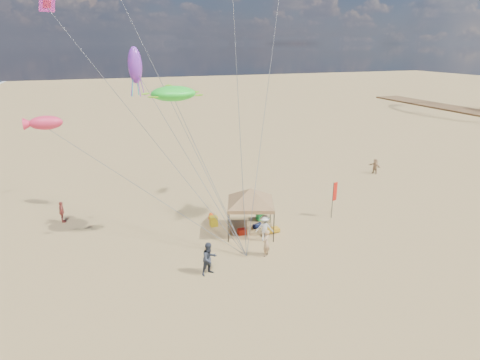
{
  "coord_description": "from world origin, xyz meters",
  "views": [
    {
      "loc": [
        -8.26,
        -19.55,
        12.1
      ],
      "look_at": [
        0.0,
        3.0,
        4.0
      ],
      "focal_mm": 30.31,
      "sensor_mm": 36.0,
      "label": 1
    }
  ],
  "objects": [
    {
      "name": "cooler_red",
      "position": [
        0.29,
        3.41,
        0.19
      ],
      "size": [
        0.54,
        0.38,
        0.38
      ],
      "primitive_type": "cube",
      "color": "red",
      "rests_on": "ground"
    },
    {
      "name": "fish_kite",
      "position": [
        -10.66,
        4.45,
        8.05
      ],
      "size": [
        1.74,
        0.92,
        0.76
      ],
      "primitive_type": "ellipsoid",
      "rotation": [
        0.0,
        0.0,
        -0.04
      ],
      "color": "#FF3259",
      "rests_on": "ground"
    },
    {
      "name": "stunt_kite_pink",
      "position": [
        -10.3,
        12.77,
        14.64
      ],
      "size": [
        1.16,
        0.86,
        0.97
      ],
      "primitive_type": "cube",
      "rotation": [
        0.44,
        0.0,
        0.42
      ],
      "color": "#F03AD4",
      "rests_on": "ground"
    },
    {
      "name": "ground",
      "position": [
        0.0,
        0.0,
        0.0
      ],
      "size": [
        280.0,
        280.0,
        0.0
      ],
      "primitive_type": "plane",
      "color": "tan",
      "rests_on": "ground"
    },
    {
      "name": "feather_flag",
      "position": [
        7.52,
        3.74,
        1.86
      ],
      "size": [
        0.41,
        0.14,
        2.76
      ],
      "color": "black",
      "rests_on": "ground"
    },
    {
      "name": "cooler_blue",
      "position": [
        3.49,
        6.62,
        0.19
      ],
      "size": [
        0.54,
        0.38,
        0.38
      ],
      "primitive_type": "cube",
      "color": "#143EA3",
      "rests_on": "ground"
    },
    {
      "name": "person_near_c",
      "position": [
        1.35,
        2.09,
        0.88
      ],
      "size": [
        1.3,
        1.05,
        1.76
      ],
      "primitive_type": "imported",
      "rotation": [
        0.0,
        0.0,
        2.74
      ],
      "color": "white",
      "rests_on": "ground"
    },
    {
      "name": "person_far_a",
      "position": [
        -11.04,
        9.64,
        0.78
      ],
      "size": [
        0.48,
        0.95,
        1.57
      ],
      "primitive_type": "imported",
      "rotation": [
        0.0,
        0.0,
        1.68
      ],
      "color": "#AF4D43",
      "rests_on": "ground"
    },
    {
      "name": "person_far_c",
      "position": [
        17.18,
        11.5,
        0.74
      ],
      "size": [
        0.8,
        1.44,
        1.49
      ],
      "primitive_type": "imported",
      "rotation": [
        0.0,
        0.0,
        4.99
      ],
      "color": "tan",
      "rests_on": "ground"
    },
    {
      "name": "canopy_tent",
      "position": [
        0.94,
        3.56,
        3.02
      ],
      "size": [
        5.53,
        5.53,
        3.62
      ],
      "color": "black",
      "rests_on": "ground"
    },
    {
      "name": "chair_yellow",
      "position": [
        -1.1,
        5.35,
        0.35
      ],
      "size": [
        0.5,
        0.5,
        0.7
      ],
      "primitive_type": "cube",
      "color": "gold",
      "rests_on": "ground"
    },
    {
      "name": "squid_kite",
      "position": [
        -5.2,
        9.22,
        10.74
      ],
      "size": [
        1.19,
        1.19,
        2.41
      ],
      "primitive_type": "ellipsoid",
      "rotation": [
        0.0,
        0.0,
        0.35
      ],
      "color": "#9838DA",
      "rests_on": "ground"
    },
    {
      "name": "turtle_kite",
      "position": [
        -3.69,
        4.22,
        9.35
      ],
      "size": [
        3.23,
        2.95,
        0.87
      ],
      "primitive_type": "ellipsoid",
      "rotation": [
        0.0,
        0.0,
        0.4
      ],
      "color": "#2EFF35",
      "rests_on": "ground"
    },
    {
      "name": "bag_orange",
      "position": [
        -0.93,
        6.57,
        0.18
      ],
      "size": [
        0.54,
        0.69,
        0.36
      ],
      "primitive_type": "cylinder",
      "rotation": [
        0.0,
        1.57,
        1.22
      ],
      "color": "#FF520E",
      "rests_on": "ground"
    },
    {
      "name": "person_near_a",
      "position": [
        0.63,
        0.21,
        0.84
      ],
      "size": [
        0.73,
        0.72,
        1.69
      ],
      "primitive_type": "imported",
      "rotation": [
        0.0,
        0.0,
        3.9
      ],
      "color": "tan",
      "rests_on": "ground"
    },
    {
      "name": "beach_cart",
      "position": [
        2.32,
        2.94,
        0.2
      ],
      "size": [
        0.9,
        0.5,
        0.24
      ],
      "primitive_type": "cube",
      "color": "gold",
      "rests_on": "ground"
    },
    {
      "name": "crate_grey",
      "position": [
        1.72,
        2.68,
        0.14
      ],
      "size": [
        0.34,
        0.3,
        0.28
      ],
      "primitive_type": "cube",
      "color": "slate",
      "rests_on": "ground"
    },
    {
      "name": "chair_green",
      "position": [
        2.37,
        5.2,
        0.35
      ],
      "size": [
        0.5,
        0.5,
        0.7
      ],
      "primitive_type": "cube",
      "color": "green",
      "rests_on": "ground"
    },
    {
      "name": "person_near_b",
      "position": [
        -3.1,
        -0.58,
        0.95
      ],
      "size": [
        1.1,
        0.97,
        1.9
      ],
      "primitive_type": "imported",
      "rotation": [
        0.0,
        0.0,
        0.31
      ],
      "color": "#343A47",
      "rests_on": "ground"
    },
    {
      "name": "bag_navy",
      "position": [
        1.62,
        3.97,
        0.18
      ],
      "size": [
        0.69,
        0.54,
        0.36
      ],
      "primitive_type": "cylinder",
      "rotation": [
        0.0,
        1.57,
        0.35
      ],
      "color": "#0C1537",
      "rests_on": "ground"
    }
  ]
}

